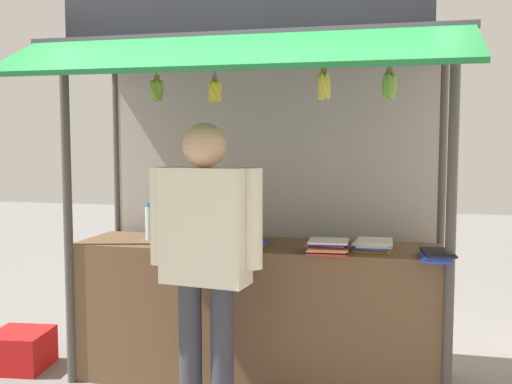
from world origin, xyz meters
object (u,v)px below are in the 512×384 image
at_px(magazine_stack_front_left, 373,245).
at_px(vendor_person, 205,246).
at_px(plastic_crate, 21,350).
at_px(banana_bunch_inner_right, 389,86).
at_px(water_bottle_far_right, 151,222).
at_px(magazine_stack_mid_right, 436,255).
at_px(water_bottle_back_left, 212,220).
at_px(water_bottle_left, 186,224).
at_px(magazine_stack_rear_center, 246,244).
at_px(magazine_stack_front_right, 328,246).
at_px(banana_bunch_leftmost, 215,91).
at_px(banana_bunch_rightmost, 324,86).
at_px(banana_bunch_inner_left, 157,90).

height_order(magazine_stack_front_left, vendor_person, vendor_person).
bearing_deg(plastic_crate, banana_bunch_inner_right, -5.19).
bearing_deg(water_bottle_far_right, magazine_stack_mid_right, -7.47).
xyz_separation_m(water_bottle_far_right, plastic_crate, (-0.94, -0.18, -0.93)).
bearing_deg(water_bottle_far_right, water_bottle_back_left, 9.67).
xyz_separation_m(water_bottle_left, magazine_stack_rear_center, (0.48, -0.20, -0.09)).
bearing_deg(banana_bunch_inner_right, water_bottle_back_left, 157.78).
xyz_separation_m(water_bottle_back_left, banana_bunch_inner_right, (1.19, -0.49, 0.85)).
height_order(magazine_stack_front_left, magazine_stack_front_right, magazine_stack_front_right).
bearing_deg(water_bottle_left, plastic_crate, -168.06).
bearing_deg(banana_bunch_leftmost, magazine_stack_rear_center, 66.99).
bearing_deg(water_bottle_far_right, banana_bunch_leftmost, -34.42).
bearing_deg(banana_bunch_rightmost, water_bottle_far_right, 161.70).
bearing_deg(magazine_stack_rear_center, water_bottle_back_left, 145.44).
distance_m(magazine_stack_rear_center, magazine_stack_mid_right, 1.19).
distance_m(water_bottle_back_left, vendor_person, 0.78).
distance_m(magazine_stack_rear_center, banana_bunch_inner_right, 1.35).
relative_size(water_bottle_back_left, banana_bunch_inner_right, 1.13).
xyz_separation_m(banana_bunch_inner_right, banana_bunch_leftmost, (-1.01, -0.00, -0.01)).
height_order(magazine_stack_mid_right, banana_bunch_inner_left, banana_bunch_inner_left).
bearing_deg(magazine_stack_front_right, magazine_stack_front_left, 32.37).
height_order(magazine_stack_rear_center, banana_bunch_rightmost, banana_bunch_rightmost).
relative_size(banana_bunch_inner_right, plastic_crate, 0.71).
height_order(magazine_stack_mid_right, vendor_person, vendor_person).
bearing_deg(water_bottle_far_right, water_bottle_left, 16.06).
height_order(water_bottle_far_right, magazine_stack_mid_right, water_bottle_far_right).
relative_size(water_bottle_far_right, vendor_person, 0.15).
xyz_separation_m(water_bottle_back_left, water_bottle_far_right, (-0.43, -0.07, -0.02)).
distance_m(water_bottle_left, plastic_crate, 1.51).
relative_size(water_bottle_far_right, magazine_stack_front_right, 0.97).
distance_m(magazine_stack_front_right, vendor_person, 0.80).
distance_m(magazine_stack_front_left, magazine_stack_front_right, 0.31).
height_order(water_bottle_left, plastic_crate, water_bottle_left).
bearing_deg(magazine_stack_mid_right, banana_bunch_leftmost, -172.81).
bearing_deg(banana_bunch_inner_left, water_bottle_left, 89.24).
bearing_deg(banana_bunch_rightmost, vendor_person, -156.79).
distance_m(water_bottle_back_left, banana_bunch_inner_left, 1.00).
bearing_deg(banana_bunch_leftmost, magazine_stack_front_left, 21.51).
xyz_separation_m(magazine_stack_front_left, banana_bunch_inner_right, (0.09, -0.36, 0.96)).
relative_size(water_bottle_back_left, magazine_stack_front_right, 1.14).
distance_m(magazine_stack_rear_center, plastic_crate, 1.86).
relative_size(water_bottle_left, magazine_stack_mid_right, 0.71).
bearing_deg(banana_bunch_inner_right, magazine_stack_rear_center, 162.46).
bearing_deg(magazine_stack_mid_right, water_bottle_back_left, 167.66).
relative_size(water_bottle_left, magazine_stack_front_right, 0.83).
xyz_separation_m(magazine_stack_rear_center, banana_bunch_inner_left, (-0.49, -0.28, 0.98)).
relative_size(banana_bunch_inner_left, banana_bunch_rightmost, 0.99).
xyz_separation_m(magazine_stack_front_right, banana_bunch_inner_left, (-1.03, -0.20, 0.96)).
distance_m(water_bottle_far_right, banana_bunch_rightmost, 1.59).
bearing_deg(banana_bunch_inner_right, banana_bunch_leftmost, -179.92).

